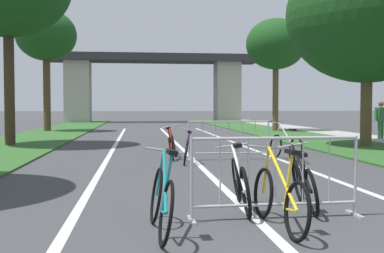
# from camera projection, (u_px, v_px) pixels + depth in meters

# --- Properties ---
(grass_verge_left) EXTENTS (3.46, 50.32, 0.05)m
(grass_verge_left) POSITION_uv_depth(u_px,v_px,m) (41.00, 137.00, 21.69)
(grass_verge_left) COLOR #2D5B26
(grass_verge_left) RESTS_ON ground
(grass_verge_right) EXTENTS (3.46, 50.32, 0.05)m
(grass_verge_right) POSITION_uv_depth(u_px,v_px,m) (290.00, 135.00, 23.05)
(grass_verge_right) COLOR #2D5B26
(grass_verge_right) RESTS_ON ground
(sidewalk_path_right) EXTENTS (2.02, 50.32, 0.08)m
(sidewalk_path_right) POSITION_uv_depth(u_px,v_px,m) (344.00, 135.00, 23.37)
(sidewalk_path_right) COLOR #9E9B93
(sidewalk_path_right) RESTS_ON ground
(lane_stripe_center) EXTENTS (0.14, 29.11, 0.01)m
(lane_stripe_center) POSITION_uv_depth(u_px,v_px,m) (181.00, 148.00, 16.39)
(lane_stripe_center) COLOR silver
(lane_stripe_center) RESTS_ON ground
(lane_stripe_right_lane) EXTENTS (0.14, 29.11, 0.01)m
(lane_stripe_right_lane) POSITION_uv_depth(u_px,v_px,m) (246.00, 147.00, 16.65)
(lane_stripe_right_lane) COLOR silver
(lane_stripe_right_lane) RESTS_ON ground
(lane_stripe_left_lane) EXTENTS (0.14, 29.11, 0.01)m
(lane_stripe_left_lane) POSITION_uv_depth(u_px,v_px,m) (114.00, 148.00, 16.12)
(lane_stripe_left_lane) COLOR silver
(lane_stripe_left_lane) RESTS_ON ground
(overpass_bridge) EXTENTS (19.18, 3.47, 6.17)m
(overpass_bridge) POSITION_uv_depth(u_px,v_px,m) (154.00, 78.00, 43.04)
(overpass_bridge) COLOR #2D2D30
(overpass_bridge) RESTS_ON ground
(tree_left_cypress_far) EXTENTS (3.41, 3.41, 6.93)m
(tree_left_cypress_far) POSITION_uv_depth(u_px,v_px,m) (46.00, 36.00, 26.68)
(tree_left_cypress_far) COLOR #4C3823
(tree_left_cypress_far) RESTS_ON ground
(tree_right_maple_mid) EXTENTS (5.63, 5.63, 7.05)m
(tree_right_maple_mid) POSITION_uv_depth(u_px,v_px,m) (368.00, 14.00, 16.42)
(tree_right_maple_mid) COLOR brown
(tree_right_maple_mid) RESTS_ON ground
(tree_right_pine_far) EXTENTS (3.40, 3.40, 6.44)m
(tree_right_pine_far) POSITION_uv_depth(u_px,v_px,m) (276.00, 45.00, 26.80)
(tree_right_pine_far) COLOR brown
(tree_right_pine_far) RESTS_ON ground
(crowd_barrier_nearest) EXTENTS (2.24, 0.51, 1.05)m
(crowd_barrier_nearest) POSITION_uv_depth(u_px,v_px,m) (276.00, 178.00, 6.01)
(crowd_barrier_nearest) COLOR #ADADB2
(crowd_barrier_nearest) RESTS_ON ground
(crowd_barrier_second) EXTENTS (2.23, 0.45, 1.05)m
(crowd_barrier_second) POSITION_uv_depth(u_px,v_px,m) (229.00, 140.00, 12.68)
(crowd_barrier_second) COLOR #ADADB2
(crowd_barrier_second) RESTS_ON ground
(bicycle_black_0) EXTENTS (0.46, 1.62, 0.91)m
(bicycle_black_0) POSITION_uv_depth(u_px,v_px,m) (304.00, 184.00, 6.58)
(bicycle_black_0) COLOR black
(bicycle_black_0) RESTS_ON ground
(bicycle_purple_1) EXTENTS (0.53, 1.67, 0.88)m
(bicycle_purple_1) POSITION_uv_depth(u_px,v_px,m) (186.00, 149.00, 11.95)
(bicycle_purple_1) COLOR black
(bicycle_purple_1) RESTS_ON ground
(bicycle_red_2) EXTENTS (0.46, 1.61, 0.92)m
(bicycle_red_2) POSITION_uv_depth(u_px,v_px,m) (172.00, 146.00, 12.90)
(bicycle_red_2) COLOR black
(bicycle_red_2) RESTS_ON ground
(bicycle_silver_3) EXTENTS (0.45, 1.74, 1.02)m
(bicycle_silver_3) POSITION_uv_depth(u_px,v_px,m) (285.00, 147.00, 12.47)
(bicycle_silver_3) COLOR black
(bicycle_silver_3) RESTS_ON ground
(bicycle_teal_4) EXTENTS (0.45, 1.68, 0.98)m
(bicycle_teal_4) POSITION_uv_depth(u_px,v_px,m) (161.00, 200.00, 5.26)
(bicycle_teal_4) COLOR black
(bicycle_teal_4) RESTS_ON ground
(bicycle_yellow_5) EXTENTS (0.55, 1.74, 0.96)m
(bicycle_yellow_5) POSITION_uv_depth(u_px,v_px,m) (279.00, 198.00, 5.50)
(bicycle_yellow_5) COLOR black
(bicycle_yellow_5) RESTS_ON ground
(bicycle_white_6) EXTENTS (0.47, 1.76, 0.95)m
(bicycle_white_6) POSITION_uv_depth(u_px,v_px,m) (240.00, 183.00, 6.52)
(bicycle_white_6) COLOR black
(bicycle_white_6) RESTS_ON ground
(pedestrian_with_backpack) EXTENTS (0.58, 0.39, 1.66)m
(pedestrian_with_backpack) POSITION_uv_depth(u_px,v_px,m) (381.00, 117.00, 19.90)
(pedestrian_with_backpack) COLOR #33723F
(pedestrian_with_backpack) RESTS_ON ground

